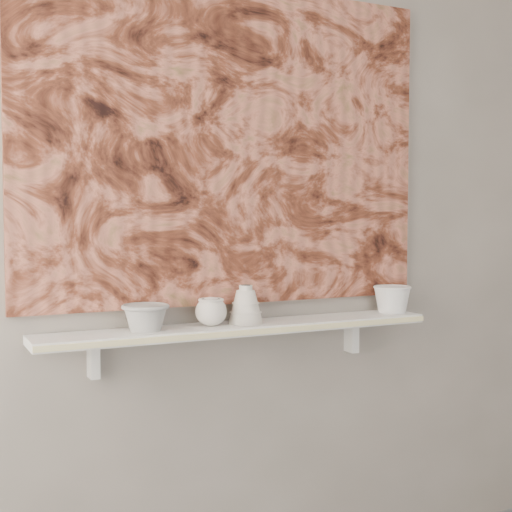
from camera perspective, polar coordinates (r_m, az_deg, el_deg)
wall_back at (r=2.49m, az=-2.11°, el=4.47°), size 3.60×0.00×3.60m
shelf at (r=2.43m, az=-1.18°, el=-5.79°), size 1.40×0.18×0.03m
shelf_stripe at (r=2.35m, az=-0.22°, el=-6.11°), size 1.40×0.01×0.02m
bracket_left at (r=2.35m, az=-12.88°, el=-8.05°), size 0.03×0.06×0.12m
bracket_right at (r=2.74m, az=7.65°, el=-6.38°), size 0.03×0.06×0.12m
painting at (r=2.49m, az=-1.98°, el=8.86°), size 1.50×0.02×1.10m
house_motif at (r=2.68m, az=6.95°, el=1.85°), size 0.09×0.00×0.08m
bowl_grey at (r=2.30m, az=-8.83°, el=-4.85°), size 0.17×0.17×0.09m
cup_cream at (r=2.38m, az=-3.62°, el=-4.46°), size 0.11×0.11×0.10m
bell_vessel at (r=2.43m, az=-0.83°, el=-3.88°), size 0.14×0.14×0.13m
bowl_white at (r=2.74m, az=10.84°, el=-3.40°), size 0.18×0.18×0.10m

